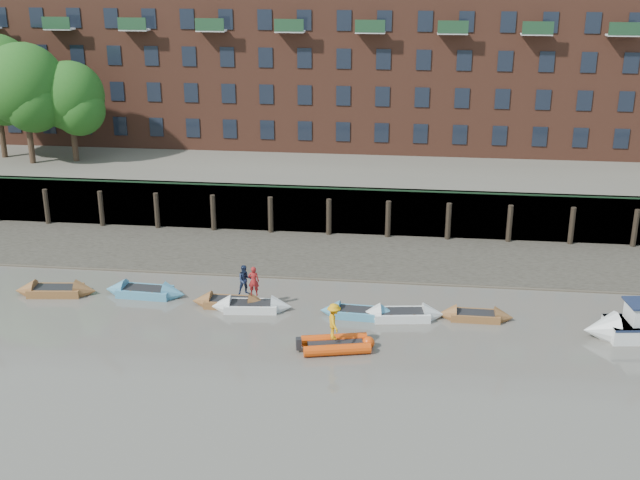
% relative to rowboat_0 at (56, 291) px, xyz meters
% --- Properties ---
extents(ground, '(220.00, 220.00, 0.00)m').
position_rel_rowboat_0_xyz_m(ground, '(16.25, -10.05, -0.23)').
color(ground, '#605B53').
rests_on(ground, ground).
extents(foreshore, '(110.00, 8.00, 0.50)m').
position_rel_rowboat_0_xyz_m(foreshore, '(16.25, 7.95, -0.23)').
color(foreshore, '#3D382F').
rests_on(foreshore, ground).
extents(mud_band, '(110.00, 1.60, 0.10)m').
position_rel_rowboat_0_xyz_m(mud_band, '(16.25, 4.55, -0.23)').
color(mud_band, '#4C4336').
rests_on(mud_band, ground).
extents(river_wall, '(110.00, 1.23, 3.30)m').
position_rel_rowboat_0_xyz_m(river_wall, '(16.25, 12.33, 1.36)').
color(river_wall, '#2D2A26').
rests_on(river_wall, ground).
extents(bank_terrace, '(110.00, 28.00, 3.20)m').
position_rel_rowboat_0_xyz_m(bank_terrace, '(16.25, 25.95, 1.37)').
color(bank_terrace, '#5E594D').
rests_on(bank_terrace, ground).
extents(apartment_terrace, '(80.60, 15.56, 20.98)m').
position_rel_rowboat_0_xyz_m(apartment_terrace, '(16.25, 26.95, 12.59)').
color(apartment_terrace, brown).
rests_on(apartment_terrace, bank_terrace).
extents(tree_cluster, '(11.76, 7.74, 9.40)m').
position_rel_rowboat_0_xyz_m(tree_cluster, '(-9.37, 17.30, 8.77)').
color(tree_cluster, '#3A281C').
rests_on(tree_cluster, bank_terrace).
extents(rowboat_0, '(4.69, 1.82, 1.33)m').
position_rel_rowboat_0_xyz_m(rowboat_0, '(0.00, 0.00, 0.00)').
color(rowboat_0, brown).
rests_on(rowboat_0, ground).
extents(rowboat_1, '(4.73, 1.61, 1.35)m').
position_rel_rowboat_0_xyz_m(rowboat_1, '(5.06, 0.44, 0.00)').
color(rowboat_1, teal).
rests_on(rowboat_1, ground).
extents(rowboat_2, '(4.26, 1.28, 1.23)m').
position_rel_rowboat_0_xyz_m(rowboat_2, '(10.14, -0.38, -0.02)').
color(rowboat_2, brown).
rests_on(rowboat_2, ground).
extents(rowboat_3, '(4.50, 1.67, 1.28)m').
position_rel_rowboat_0_xyz_m(rowboat_3, '(11.37, -0.77, -0.01)').
color(rowboat_3, silver).
rests_on(rowboat_3, ground).
extents(rowboat_4, '(4.26, 1.47, 1.22)m').
position_rel_rowboat_0_xyz_m(rowboat_4, '(17.21, -0.90, -0.02)').
color(rowboat_4, teal).
rests_on(rowboat_4, ground).
extents(rowboat_5, '(4.67, 1.94, 1.32)m').
position_rel_rowboat_0_xyz_m(rowboat_5, '(19.46, -0.91, -0.00)').
color(rowboat_5, silver).
rests_on(rowboat_5, ground).
extents(rowboat_6, '(3.98, 1.18, 1.15)m').
position_rel_rowboat_0_xyz_m(rowboat_6, '(23.31, -0.51, -0.03)').
color(rowboat_6, brown).
rests_on(rowboat_6, ground).
extents(rib_tender, '(3.65, 2.38, 0.62)m').
position_rel_rowboat_0_xyz_m(rib_tender, '(16.49, -4.71, 0.03)').
color(rib_tender, '#D7420A').
rests_on(rib_tender, ground).
extents(motor_launch, '(6.14, 2.72, 2.45)m').
position_rel_rowboat_0_xyz_m(motor_launch, '(31.10, -1.71, 0.39)').
color(motor_launch, silver).
rests_on(motor_launch, ground).
extents(person_rower_a, '(0.61, 0.42, 1.64)m').
position_rel_rowboat_0_xyz_m(person_rower_a, '(11.53, -0.68, 1.44)').
color(person_rower_a, maroon).
rests_on(person_rower_a, rowboat_3).
extents(person_rower_b, '(0.98, 0.89, 1.65)m').
position_rel_rowboat_0_xyz_m(person_rower_b, '(11.04, -0.61, 1.45)').
color(person_rower_b, '#19233F').
rests_on(person_rower_b, rowboat_3).
extents(person_rib_crew, '(0.97, 1.32, 1.82)m').
position_rel_rowboat_0_xyz_m(person_rib_crew, '(16.26, -4.71, 1.25)').
color(person_rib_crew, orange).
rests_on(person_rib_crew, rib_tender).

